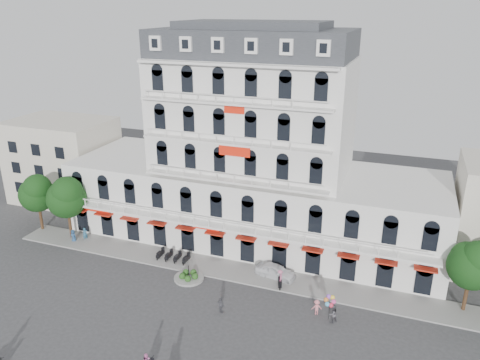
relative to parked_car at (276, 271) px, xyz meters
The scene contains 16 objects.
ground 11.03m from the parked_car, 120.30° to the right, with size 120.00×120.00×0.00m, color #38383A.
sidewalk 5.62m from the parked_car, behind, with size 53.00×4.00×0.16m, color gray.
main_building 13.70m from the parked_car, 123.17° to the left, with size 45.00×15.00×25.80m.
flank_building_west 37.44m from the parked_car, 163.55° to the left, with size 14.00×10.00×12.00m, color beige.
traffic_island 9.25m from the parked_car, 157.75° to the right, with size 3.20×3.20×1.60m.
parked_scooter_row 11.95m from the parked_car, behind, with size 4.40×1.80×1.10m, color black, non-canonical shape.
tree_west_outer 31.84m from the parked_car, behind, with size 4.50×4.48×7.76m.
tree_west_inner 26.96m from the parked_car, behind, with size 4.76×4.76×8.25m.
tree_east_inner 19.04m from the parked_car, ahead, with size 4.40×4.37×7.57m.
parked_car is the anchor object (origin of this frame).
rider_center 1.97m from the parked_car, 60.25° to the right, with size 0.83×1.67×2.03m.
pedestrian_left 25.57m from the parked_car, behind, with size 0.79×0.51×1.62m, color navy.
pedestrian_mid 8.30m from the parked_car, 112.29° to the right, with size 0.95×0.40×1.63m, color #4E4E55.
pedestrian_right 7.26m from the parked_car, 41.89° to the right, with size 0.99×0.57×1.53m, color pink.
pedestrian_far 24.42m from the parked_car, behind, with size 0.62×0.40×1.69m, color #2A5F7F.
balloon_vendor 8.77m from the parked_car, 38.03° to the right, with size 1.52×1.37×2.45m.
Camera 1 is at (16.89, -32.47, 27.31)m, focal length 35.00 mm.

